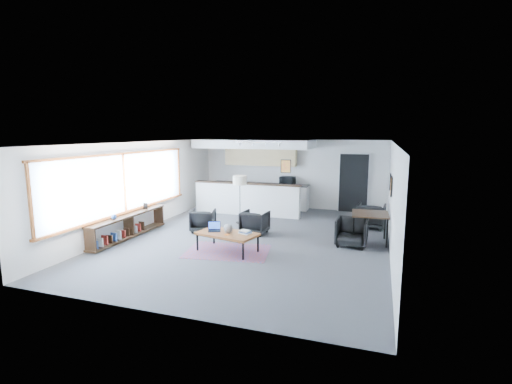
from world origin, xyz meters
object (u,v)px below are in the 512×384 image
(floor_lamp, at_px, (240,182))
(dining_table, at_px, (370,216))
(laptop, at_px, (214,228))
(armchair_left, at_px, (203,219))
(armchair_right, at_px, (255,221))
(dining_chair_far, at_px, (371,217))
(microwave, at_px, (287,180))
(coffee_table, at_px, (227,234))
(book_stack, at_px, (245,232))
(dining_chair_near, at_px, (352,233))
(ceramic_pot, at_px, (228,228))

(floor_lamp, distance_m, dining_table, 4.13)
(laptop, relative_size, armchair_left, 0.54)
(armchair_right, distance_m, dining_table, 3.16)
(dining_chair_far, distance_m, microwave, 3.73)
(floor_lamp, bearing_deg, armchair_left, -117.77)
(dining_table, bearing_deg, laptop, -153.11)
(coffee_table, xyz_separation_m, dining_table, (3.24, 1.94, 0.27))
(coffee_table, relative_size, book_stack, 4.85)
(coffee_table, distance_m, floor_lamp, 3.04)
(laptop, height_order, dining_chair_near, laptop)
(ceramic_pot, height_order, armchair_left, armchair_left)
(book_stack, distance_m, floor_lamp, 3.09)
(coffee_table, relative_size, armchair_left, 2.24)
(dining_chair_far, height_order, microwave, microwave)
(floor_lamp, bearing_deg, dining_chair_near, -20.88)
(coffee_table, height_order, microwave, microwave)
(laptop, relative_size, dining_chair_far, 0.55)
(coffee_table, distance_m, laptop, 0.41)
(armchair_left, height_order, dining_chair_near, armchair_left)
(dining_table, relative_size, dining_chair_near, 1.45)
(ceramic_pot, relative_size, dining_chair_near, 0.33)
(armchair_right, distance_m, dining_chair_near, 2.73)
(dining_chair_near, distance_m, dining_chair_far, 2.08)
(armchair_left, distance_m, dining_chair_far, 5.06)
(dining_table, bearing_deg, armchair_right, -176.53)
(armchair_right, xyz_separation_m, floor_lamp, (-0.86, 1.06, 0.96))
(book_stack, distance_m, microwave, 5.39)
(laptop, distance_m, microwave, 5.38)
(dining_table, bearing_deg, microwave, 131.56)
(armchair_left, xyz_separation_m, dining_chair_far, (4.67, 1.95, -0.00))
(armchair_right, bearing_deg, dining_chair_far, -147.29)
(ceramic_pot, bearing_deg, dining_chair_far, 47.18)
(armchair_left, bearing_deg, dining_chair_far, -173.62)
(dining_table, height_order, dining_chair_far, dining_table)
(ceramic_pot, bearing_deg, microwave, 88.56)
(dining_chair_far, bearing_deg, coffee_table, 50.93)
(armchair_left, relative_size, dining_chair_near, 1.04)
(floor_lamp, bearing_deg, dining_table, -12.26)
(microwave, bearing_deg, ceramic_pot, -84.15)
(book_stack, height_order, dining_chair_near, dining_chair_near)
(armchair_left, relative_size, dining_table, 0.72)
(ceramic_pot, relative_size, dining_table, 0.23)
(coffee_table, relative_size, ceramic_pot, 7.03)
(microwave, bearing_deg, armchair_right, -83.48)
(ceramic_pot, distance_m, dining_chair_near, 3.16)
(book_stack, relative_size, dining_chair_far, 0.47)
(coffee_table, bearing_deg, armchair_left, 145.15)
(book_stack, bearing_deg, dining_table, 33.67)
(coffee_table, distance_m, ceramic_pot, 0.15)
(armchair_right, relative_size, dining_chair_near, 1.07)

